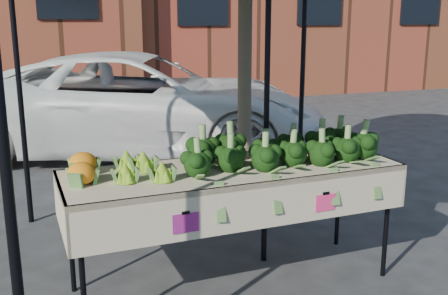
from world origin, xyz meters
TOP-DOWN VIEW (x-y plane):
  - ground at (0.00, 0.00)m, footprint 90.00×90.00m
  - table at (0.06, -0.12)m, footprint 2.43×0.90m
  - canopy at (0.08, 0.24)m, footprint 3.16×3.16m
  - broccoli_heap at (0.42, -0.10)m, footprint 1.53×0.56m
  - romanesco_cluster at (-0.61, -0.09)m, footprint 0.42×0.56m
  - cauliflower_pair at (-0.98, -0.06)m, footprint 0.22×0.42m
  - street_tree at (0.68, 1.25)m, footprint 1.96×1.96m

SIDE VIEW (x-z plane):
  - ground at x=0.00m, z-range 0.00..0.00m
  - table at x=0.06m, z-range 0.00..0.90m
  - cauliflower_pair at x=-0.98m, z-range 0.90..1.07m
  - romanesco_cluster at x=-0.61m, z-range 0.90..1.09m
  - broccoli_heap at x=0.42m, z-range 0.90..1.15m
  - canopy at x=0.08m, z-range 0.00..2.74m
  - street_tree at x=0.68m, z-range 0.00..3.87m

